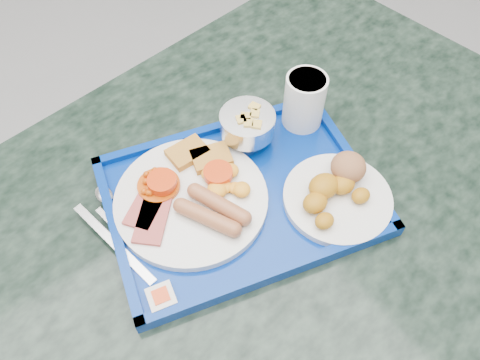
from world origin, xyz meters
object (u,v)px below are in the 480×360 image
at_px(table, 248,265).
at_px(tray, 240,197).
at_px(fruit_bowl, 247,124).
at_px(juice_cup, 304,99).
at_px(bread_plate, 338,190).
at_px(main_plate, 194,195).

xyz_separation_m(table, tray, (0.00, 0.03, 0.20)).
distance_m(fruit_bowl, juice_cup, 0.11).
bearing_deg(juice_cup, fruit_bowl, 169.44).
bearing_deg(fruit_bowl, table, -125.11).
bearing_deg(tray, table, -90.56).
distance_m(table, juice_cup, 0.33).
relative_size(tray, juice_cup, 4.87).
xyz_separation_m(tray, juice_cup, (0.18, 0.06, 0.06)).
height_order(table, tray, tray).
relative_size(table, bread_plate, 7.69).
xyz_separation_m(table, juice_cup, (0.18, 0.09, 0.26)).
xyz_separation_m(tray, bread_plate, (0.12, -0.09, 0.02)).
bearing_deg(tray, fruit_bowl, 47.13).
bearing_deg(table, main_plate, 134.81).
height_order(main_plate, bread_plate, bread_plate).
bearing_deg(bread_plate, tray, 142.08).
height_order(main_plate, fruit_bowl, fruit_bowl).
xyz_separation_m(main_plate, fruit_bowl, (0.14, 0.05, 0.03)).
distance_m(bread_plate, juice_cup, 0.17).
xyz_separation_m(tray, fruit_bowl, (0.08, 0.08, 0.05)).
height_order(tray, fruit_bowl, fruit_bowl).
bearing_deg(table, fruit_bowl, 54.89).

